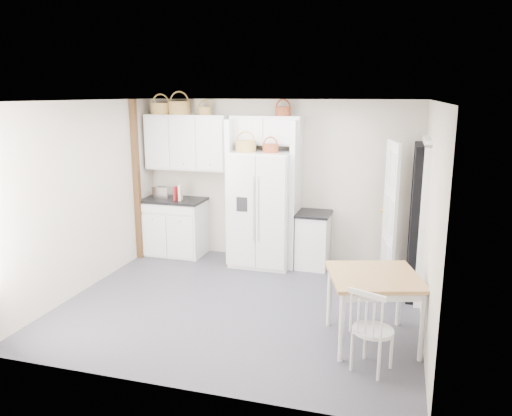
% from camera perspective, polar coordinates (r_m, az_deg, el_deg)
% --- Properties ---
extents(floor, '(4.50, 4.50, 0.00)m').
position_cam_1_polar(floor, '(6.65, -1.75, -10.86)').
color(floor, '#3A3940').
rests_on(floor, ground).
extents(ceiling, '(4.50, 4.50, 0.00)m').
position_cam_1_polar(ceiling, '(6.09, -1.92, 12.15)').
color(ceiling, white).
rests_on(ceiling, wall_back).
extents(wall_back, '(4.50, 0.00, 4.50)m').
position_cam_1_polar(wall_back, '(8.13, 2.51, 3.13)').
color(wall_back, beige).
rests_on(wall_back, floor).
extents(wall_left, '(0.00, 4.00, 4.00)m').
position_cam_1_polar(wall_left, '(7.24, -19.03, 1.22)').
color(wall_left, beige).
rests_on(wall_left, floor).
extents(wall_right, '(0.00, 4.00, 4.00)m').
position_cam_1_polar(wall_right, '(5.96, 19.22, -1.21)').
color(wall_right, beige).
rests_on(wall_right, floor).
extents(refrigerator, '(0.94, 0.75, 1.81)m').
position_cam_1_polar(refrigerator, '(7.88, 0.76, -0.09)').
color(refrigerator, silver).
rests_on(refrigerator, floor).
extents(base_cab_left, '(0.99, 0.63, 0.92)m').
position_cam_1_polar(base_cab_left, '(8.60, -9.23, -2.22)').
color(base_cab_left, silver).
rests_on(base_cab_left, floor).
extents(base_cab_right, '(0.48, 0.57, 0.84)m').
position_cam_1_polar(base_cab_right, '(7.92, 6.54, -3.75)').
color(base_cab_right, silver).
rests_on(base_cab_right, floor).
extents(dining_table, '(1.17, 1.17, 0.78)m').
position_cam_1_polar(dining_table, '(5.70, 13.18, -11.13)').
color(dining_table, '#9C6442').
rests_on(dining_table, floor).
extents(windsor_chair, '(0.52, 0.50, 0.84)m').
position_cam_1_polar(windsor_chair, '(5.15, 13.22, -13.45)').
color(windsor_chair, silver).
rests_on(windsor_chair, floor).
extents(counter_left, '(1.04, 0.67, 0.04)m').
position_cam_1_polar(counter_left, '(8.49, -9.35, 0.92)').
color(counter_left, black).
rests_on(counter_left, base_cab_left).
extents(counter_right, '(0.52, 0.61, 0.04)m').
position_cam_1_polar(counter_right, '(7.80, 6.62, -0.66)').
color(counter_right, black).
rests_on(counter_right, base_cab_right).
extents(toaster, '(0.29, 0.17, 0.19)m').
position_cam_1_polar(toaster, '(8.54, -10.71, 1.75)').
color(toaster, silver).
rests_on(toaster, counter_left).
extents(cookbook_red, '(0.06, 0.15, 0.23)m').
position_cam_1_polar(cookbook_red, '(8.35, -9.07, 1.68)').
color(cookbook_red, maroon).
rests_on(cookbook_red, counter_left).
extents(cookbook_cream, '(0.07, 0.18, 0.26)m').
position_cam_1_polar(cookbook_cream, '(8.32, -8.64, 1.78)').
color(cookbook_cream, beige).
rests_on(cookbook_cream, counter_left).
extents(basket_upper_a, '(0.33, 0.33, 0.19)m').
position_cam_1_polar(basket_upper_a, '(8.53, -10.81, 11.10)').
color(basket_upper_a, brown).
rests_on(basket_upper_a, upper_cabinet).
extents(basket_upper_b, '(0.36, 0.36, 0.21)m').
position_cam_1_polar(basket_upper_b, '(8.39, -8.73, 11.24)').
color(basket_upper_b, brown).
rests_on(basket_upper_b, upper_cabinet).
extents(basket_upper_c, '(0.23, 0.23, 0.13)m').
position_cam_1_polar(basket_upper_c, '(8.21, -5.85, 11.00)').
color(basket_upper_c, brown).
rests_on(basket_upper_c, upper_cabinet).
extents(basket_bridge_b, '(0.25, 0.25, 0.14)m').
position_cam_1_polar(basket_bridge_b, '(7.82, 3.11, 10.99)').
color(basket_bridge_b, '#5D1D13').
rests_on(basket_bridge_b, bridge_cabinet).
extents(basket_fridge_a, '(0.32, 0.32, 0.17)m').
position_cam_1_polar(basket_fridge_a, '(7.69, -1.18, 7.07)').
color(basket_fridge_a, brown).
rests_on(basket_fridge_a, refrigerator).
extents(basket_fridge_b, '(0.24, 0.24, 0.13)m').
position_cam_1_polar(basket_fridge_b, '(7.59, 1.67, 6.84)').
color(basket_fridge_b, '#5D1D13').
rests_on(basket_fridge_b, refrigerator).
extents(upper_cabinet, '(1.40, 0.34, 0.90)m').
position_cam_1_polar(upper_cabinet, '(8.37, -7.85, 7.45)').
color(upper_cabinet, silver).
rests_on(upper_cabinet, wall_back).
extents(bridge_cabinet, '(1.12, 0.34, 0.45)m').
position_cam_1_polar(bridge_cabinet, '(7.90, 1.20, 8.89)').
color(bridge_cabinet, silver).
rests_on(bridge_cabinet, wall_back).
extents(fridge_panel_left, '(0.08, 0.60, 2.30)m').
position_cam_1_polar(fridge_panel_left, '(8.05, -2.58, 1.95)').
color(fridge_panel_left, silver).
rests_on(fridge_panel_left, floor).
extents(fridge_panel_right, '(0.08, 0.60, 2.30)m').
position_cam_1_polar(fridge_panel_right, '(7.79, 4.55, 1.55)').
color(fridge_panel_right, silver).
rests_on(fridge_panel_right, floor).
extents(trim_post, '(0.09, 0.09, 2.60)m').
position_cam_1_polar(trim_post, '(8.34, -13.47, 3.03)').
color(trim_post, '#3F2314').
rests_on(trim_post, floor).
extents(doorway_void, '(0.18, 0.85, 2.05)m').
position_cam_1_polar(doorway_void, '(6.99, 17.94, -1.42)').
color(doorway_void, black).
rests_on(doorway_void, floor).
extents(door_slab, '(0.21, 0.79, 2.05)m').
position_cam_1_polar(door_slab, '(7.31, 15.06, -0.62)').
color(door_slab, white).
rests_on(door_slab, floor).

